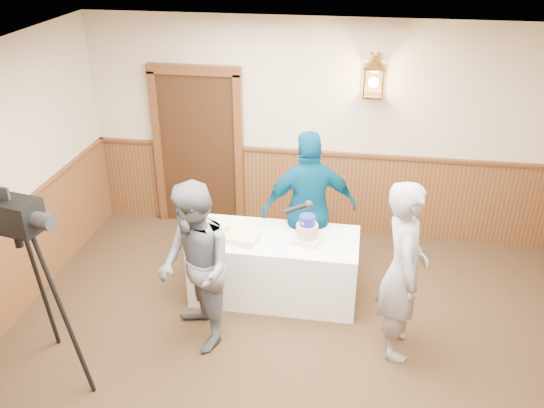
# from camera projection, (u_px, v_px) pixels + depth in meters

# --- Properties ---
(room_shell) EXTENTS (6.02, 7.02, 2.81)m
(room_shell) POSITION_uv_depth(u_px,v_px,m) (281.00, 247.00, 4.53)
(room_shell) COLOR #C6B494
(room_shell) RESTS_ON ground
(display_table) EXTENTS (1.80, 0.80, 0.75)m
(display_table) POSITION_uv_depth(u_px,v_px,m) (275.00, 266.00, 6.36)
(display_table) COLOR white
(display_table) RESTS_ON ground
(tiered_cake) EXTENTS (0.35, 0.35, 0.30)m
(tiered_cake) POSITION_uv_depth(u_px,v_px,m) (307.00, 231.00, 6.07)
(tiered_cake) COLOR beige
(tiered_cake) RESTS_ON display_table
(sheet_cake_yellow) EXTENTS (0.38, 0.32, 0.07)m
(sheet_cake_yellow) POSITION_uv_depth(u_px,v_px,m) (242.00, 238.00, 6.10)
(sheet_cake_yellow) COLOR #FFFD98
(sheet_cake_yellow) RESTS_ON display_table
(sheet_cake_green) EXTENTS (0.39, 0.35, 0.07)m
(sheet_cake_green) POSITION_uv_depth(u_px,v_px,m) (217.00, 225.00, 6.34)
(sheet_cake_green) COLOR #A7EDA8
(sheet_cake_green) RESTS_ON display_table
(interviewer) EXTENTS (1.56, 1.08, 1.73)m
(interviewer) POSITION_uv_depth(u_px,v_px,m) (195.00, 268.00, 5.45)
(interviewer) COLOR #595D64
(interviewer) RESTS_ON ground
(baker) EXTENTS (0.48, 0.69, 1.82)m
(baker) POSITION_uv_depth(u_px,v_px,m) (403.00, 271.00, 5.33)
(baker) COLOR gray
(baker) RESTS_ON ground
(assistant_p) EXTENTS (1.16, 0.75, 1.83)m
(assistant_p) POSITION_uv_depth(u_px,v_px,m) (309.00, 209.00, 6.41)
(assistant_p) COLOR navy
(assistant_p) RESTS_ON ground
(tv_camera_rig) EXTENTS (0.73, 0.68, 1.86)m
(tv_camera_rig) POSITION_uv_depth(u_px,v_px,m) (34.00, 305.00, 4.99)
(tv_camera_rig) COLOR black
(tv_camera_rig) RESTS_ON ground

